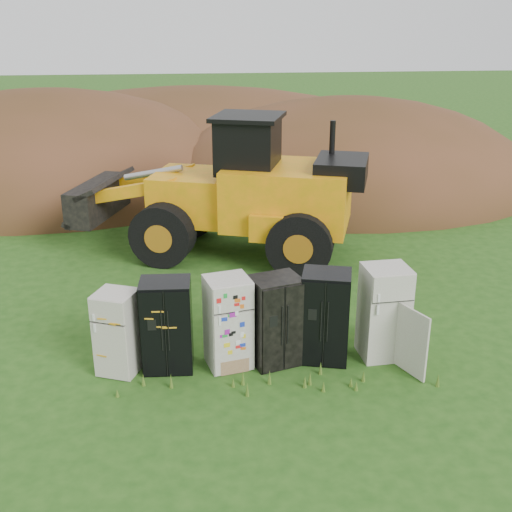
{
  "coord_description": "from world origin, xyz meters",
  "views": [
    {
      "loc": [
        -1.16,
        -10.64,
        6.29
      ],
      "look_at": [
        0.21,
        2.0,
        1.4
      ],
      "focal_mm": 45.0,
      "sensor_mm": 36.0,
      "label": 1
    }
  ],
  "objects_px": {
    "fridge_black_right": "(325,316)",
    "wheel_loader": "(214,185)",
    "fridge_open_door": "(384,312)",
    "fridge_black_side": "(167,325)",
    "fridge_dark_mid": "(276,321)",
    "fridge_sticker": "(228,322)",
    "fridge_leftmost": "(118,332)"
  },
  "relations": [
    {
      "from": "fridge_black_right",
      "to": "wheel_loader",
      "type": "relative_size",
      "value": 0.23
    },
    {
      "from": "fridge_sticker",
      "to": "fridge_black_right",
      "type": "height_order",
      "value": "fridge_black_right"
    },
    {
      "from": "fridge_dark_mid",
      "to": "fridge_sticker",
      "type": "bearing_deg",
      "value": 163.2
    },
    {
      "from": "fridge_black_side",
      "to": "fridge_black_right",
      "type": "bearing_deg",
      "value": 2.82
    },
    {
      "from": "fridge_sticker",
      "to": "fridge_dark_mid",
      "type": "height_order",
      "value": "fridge_sticker"
    },
    {
      "from": "fridge_dark_mid",
      "to": "wheel_loader",
      "type": "bearing_deg",
      "value": 80.99
    },
    {
      "from": "fridge_leftmost",
      "to": "fridge_dark_mid",
      "type": "relative_size",
      "value": 0.91
    },
    {
      "from": "fridge_dark_mid",
      "to": "fridge_leftmost",
      "type": "bearing_deg",
      "value": 163.25
    },
    {
      "from": "fridge_black_side",
      "to": "fridge_black_right",
      "type": "height_order",
      "value": "fridge_black_right"
    },
    {
      "from": "fridge_open_door",
      "to": "wheel_loader",
      "type": "distance_m",
      "value": 6.82
    },
    {
      "from": "fridge_sticker",
      "to": "fridge_black_right",
      "type": "distance_m",
      "value": 1.84
    },
    {
      "from": "fridge_leftmost",
      "to": "fridge_open_door",
      "type": "relative_size",
      "value": 0.86
    },
    {
      "from": "fridge_dark_mid",
      "to": "fridge_black_right",
      "type": "xyz_separation_m",
      "value": [
        0.95,
        0.03,
        0.03
      ]
    },
    {
      "from": "fridge_leftmost",
      "to": "fridge_black_right",
      "type": "relative_size",
      "value": 0.89
    },
    {
      "from": "fridge_sticker",
      "to": "wheel_loader",
      "type": "distance_m",
      "value": 6.2
    },
    {
      "from": "fridge_sticker",
      "to": "fridge_black_right",
      "type": "xyz_separation_m",
      "value": [
        1.84,
        0.03,
        0.01
      ]
    },
    {
      "from": "fridge_dark_mid",
      "to": "fridge_black_right",
      "type": "relative_size",
      "value": 0.97
    },
    {
      "from": "fridge_leftmost",
      "to": "wheel_loader",
      "type": "relative_size",
      "value": 0.2
    },
    {
      "from": "fridge_dark_mid",
      "to": "fridge_open_door",
      "type": "distance_m",
      "value": 2.09
    },
    {
      "from": "fridge_black_right",
      "to": "fridge_leftmost",
      "type": "bearing_deg",
      "value": -164.6
    },
    {
      "from": "fridge_black_side",
      "to": "fridge_sticker",
      "type": "xyz_separation_m",
      "value": [
        1.13,
        -0.02,
        0.01
      ]
    },
    {
      "from": "fridge_leftmost",
      "to": "fridge_sticker",
      "type": "xyz_separation_m",
      "value": [
        2.02,
        0.01,
        0.09
      ]
    },
    {
      "from": "fridge_black_right",
      "to": "fridge_dark_mid",
      "type": "bearing_deg",
      "value": -163.48
    },
    {
      "from": "fridge_black_side",
      "to": "fridge_open_door",
      "type": "bearing_deg",
      "value": 2.8
    },
    {
      "from": "fridge_dark_mid",
      "to": "fridge_open_door",
      "type": "bearing_deg",
      "value": -16.09
    },
    {
      "from": "fridge_leftmost",
      "to": "fridge_open_door",
      "type": "height_order",
      "value": "fridge_open_door"
    },
    {
      "from": "fridge_sticker",
      "to": "fridge_dark_mid",
      "type": "distance_m",
      "value": 0.89
    },
    {
      "from": "fridge_black_side",
      "to": "fridge_dark_mid",
      "type": "relative_size",
      "value": 1.01
    },
    {
      "from": "fridge_black_side",
      "to": "fridge_black_right",
      "type": "distance_m",
      "value": 2.97
    },
    {
      "from": "fridge_black_side",
      "to": "fridge_open_door",
      "type": "distance_m",
      "value": 4.1
    },
    {
      "from": "fridge_dark_mid",
      "to": "fridge_open_door",
      "type": "xyz_separation_m",
      "value": [
        2.09,
        0.03,
        0.05
      ]
    },
    {
      "from": "fridge_dark_mid",
      "to": "fridge_black_side",
      "type": "bearing_deg",
      "value": 162.61
    }
  ]
}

